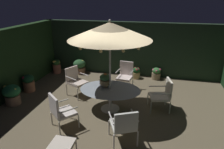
% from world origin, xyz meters
% --- Properties ---
extents(ground_plane, '(8.10, 6.43, 0.02)m').
position_xyz_m(ground_plane, '(0.00, 0.00, -0.01)').
color(ground_plane, brown).
extents(hedge_backdrop_rear, '(8.10, 0.30, 2.34)m').
position_xyz_m(hedge_backdrop_rear, '(0.00, 3.07, 1.17)').
color(hedge_backdrop_rear, '#1E2F20').
rests_on(hedge_backdrop_rear, ground_plane).
extents(hedge_backdrop_left, '(0.30, 6.43, 2.34)m').
position_xyz_m(hedge_backdrop_left, '(-3.90, 0.00, 1.17)').
color(hedge_backdrop_left, '#1B3418').
rests_on(hedge_backdrop_left, ground_plane).
extents(patio_dining_table, '(1.87, 1.41, 0.71)m').
position_xyz_m(patio_dining_table, '(-0.20, -0.20, 0.60)').
color(patio_dining_table, silver).
rests_on(patio_dining_table, ground_plane).
extents(patio_umbrella, '(2.36, 2.36, 2.78)m').
position_xyz_m(patio_umbrella, '(-0.20, -0.20, 2.46)').
color(patio_umbrella, silver).
rests_on(patio_umbrella, ground_plane).
extents(centerpiece_planter, '(0.35, 0.35, 0.46)m').
position_xyz_m(centerpiece_planter, '(-0.38, -0.10, 0.97)').
color(centerpiece_planter, '#7D694D').
rests_on(centerpiece_planter, patio_dining_table).
extents(patio_chair_north, '(0.80, 0.80, 0.95)m').
position_xyz_m(patio_chair_north, '(0.49, -1.67, 0.55)').
color(patio_chair_north, silver).
rests_on(patio_chair_north, ground_plane).
extents(patio_chair_northeast, '(0.73, 0.71, 1.00)m').
position_xyz_m(patio_chair_northeast, '(1.39, 0.18, 0.55)').
color(patio_chair_northeast, beige).
rests_on(patio_chair_northeast, ground_plane).
extents(patio_chair_east, '(0.63, 0.63, 1.06)m').
position_xyz_m(patio_chair_east, '(-0.01, 1.42, 0.61)').
color(patio_chair_east, silver).
rests_on(patio_chair_east, ground_plane).
extents(patio_chair_southeast, '(0.82, 0.80, 1.01)m').
position_xyz_m(patio_chair_southeast, '(-1.66, 0.54, 0.59)').
color(patio_chair_southeast, beige).
rests_on(patio_chair_southeast, ground_plane).
extents(patio_chair_south, '(0.81, 0.81, 1.01)m').
position_xyz_m(patio_chair_south, '(-1.26, -1.44, 0.56)').
color(patio_chair_south, beige).
rests_on(patio_chair_south, ground_plane).
extents(ottoman_footrest, '(0.50, 0.49, 0.41)m').
position_xyz_m(ottoman_footrest, '(-0.72, -2.47, 0.36)').
color(ottoman_footrest, beige).
rests_on(ottoman_footrest, ground_plane).
extents(potted_plant_back_center, '(0.43, 0.43, 0.65)m').
position_xyz_m(potted_plant_back_center, '(-3.49, 0.38, 0.33)').
color(potted_plant_back_center, '#A76D4B').
rests_on(potted_plant_back_center, ground_plane).
extents(potted_plant_right_near, '(0.56, 0.56, 0.68)m').
position_xyz_m(potted_plant_right_near, '(-3.41, -0.62, 0.37)').
color(potted_plant_right_near, '#8B6A52').
rests_on(potted_plant_right_near, ground_plane).
extents(potted_plant_left_near, '(0.57, 0.57, 0.63)m').
position_xyz_m(potted_plant_left_near, '(-2.36, 2.64, 0.33)').
color(potted_plant_left_near, '#8C6248').
rests_on(potted_plant_left_near, ground_plane).
extents(potted_plant_left_far, '(0.35, 0.35, 0.48)m').
position_xyz_m(potted_plant_left_far, '(0.28, 2.58, 0.24)').
color(potted_plant_left_far, tan).
rests_on(potted_plant_left_far, ground_plane).
extents(potted_plant_back_right, '(0.37, 0.37, 0.51)m').
position_xyz_m(potted_plant_back_right, '(1.13, 2.68, 0.26)').
color(potted_plant_back_right, '#877355').
rests_on(potted_plant_back_right, ground_plane).
extents(potted_plant_back_left, '(0.37, 0.38, 0.65)m').
position_xyz_m(potted_plant_back_left, '(-3.39, 2.37, 0.34)').
color(potted_plant_back_left, '#A45D4B').
rests_on(potted_plant_back_left, ground_plane).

